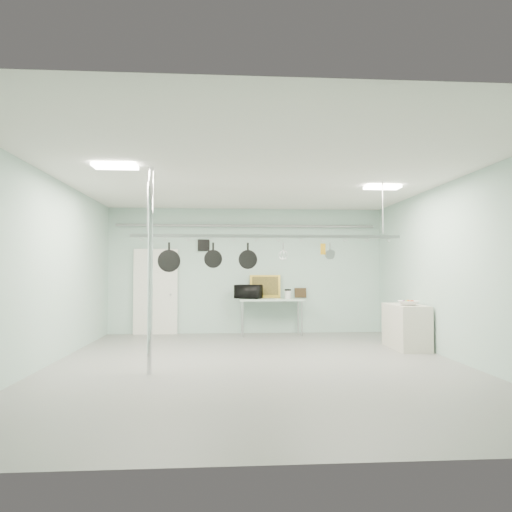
{
  "coord_description": "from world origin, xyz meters",
  "views": [
    {
      "loc": [
        -0.54,
        -7.73,
        1.57
      ],
      "look_at": [
        0.05,
        1.0,
        1.87
      ],
      "focal_mm": 32.0,
      "sensor_mm": 36.0,
      "label": 1
    }
  ],
  "objects": [
    {
      "name": "microwave",
      "position": [
        0.03,
        3.58,
        1.08
      ],
      "size": [
        0.73,
        0.63,
        0.34
      ],
      "primitive_type": "imported",
      "rotation": [
        0.0,
        0.0,
        2.74
      ],
      "color": "black",
      "rests_on": "prep_table"
    },
    {
      "name": "whisk",
      "position": [
        0.48,
        0.3,
        1.94
      ],
      "size": [
        0.21,
        0.21,
        0.29
      ],
      "primitive_type": null,
      "rotation": [
        0.0,
        0.0,
        0.24
      ],
      "color": "#A8A9AD",
      "rests_on": "pot_rack"
    },
    {
      "name": "saucepan",
      "position": [
        1.33,
        0.3,
        1.94
      ],
      "size": [
        0.18,
        0.12,
        0.29
      ],
      "primitive_type": null,
      "rotation": [
        0.0,
        0.0,
        -0.14
      ],
      "color": "silver",
      "rests_on": "pot_rack"
    },
    {
      "name": "ceiling",
      "position": [
        0.0,
        0.0,
        3.19
      ],
      "size": [
        7.0,
        8.0,
        0.02
      ],
      "primitive_type": "cube",
      "color": "silver",
      "rests_on": "back_wall"
    },
    {
      "name": "light_panel_right",
      "position": [
        2.4,
        0.6,
        3.16
      ],
      "size": [
        0.65,
        0.3,
        0.05
      ],
      "primitive_type": "cube",
      "color": "white",
      "rests_on": "ceiling"
    },
    {
      "name": "skillet_right",
      "position": [
        -0.15,
        0.3,
        1.86
      ],
      "size": [
        0.34,
        0.15,
        0.45
      ],
      "primitive_type": null,
      "rotation": [
        0.0,
        0.0,
        -0.28
      ],
      "color": "black",
      "rests_on": "pot_rack"
    },
    {
      "name": "painting_small",
      "position": [
        1.38,
        3.9,
        1.03
      ],
      "size": [
        0.3,
        0.09,
        0.25
      ],
      "primitive_type": "cube",
      "rotation": [
        -0.17,
        0.0,
        -0.01
      ],
      "color": "#2F2110",
      "rests_on": "prep_table"
    },
    {
      "name": "right_wall",
      "position": [
        3.49,
        0.0,
        1.6
      ],
      "size": [
        0.02,
        8.0,
        3.2
      ],
      "primitive_type": "cube",
      "color": "#A7C9BE",
      "rests_on": "floor"
    },
    {
      "name": "painting_large",
      "position": [
        0.47,
        3.9,
        1.2
      ],
      "size": [
        0.79,
        0.19,
        0.58
      ],
      "primitive_type": "cube",
      "rotation": [
        -0.14,
        0.0,
        -0.08
      ],
      "color": "gold",
      "rests_on": "prep_table"
    },
    {
      "name": "wall_vent",
      "position": [
        -1.1,
        3.97,
        2.25
      ],
      "size": [
        0.3,
        0.04,
        0.3
      ],
      "primitive_type": "cube",
      "color": "black",
      "rests_on": "back_wall"
    },
    {
      "name": "skillet_left",
      "position": [
        -1.52,
        0.3,
        1.83
      ],
      "size": [
        0.39,
        0.07,
        0.51
      ],
      "primitive_type": null,
      "rotation": [
        0.0,
        0.0,
        0.03
      ],
      "color": "black",
      "rests_on": "pot_rack"
    },
    {
      "name": "fruit_bowl",
      "position": [
        3.08,
        1.11,
        0.95
      ],
      "size": [
        0.45,
        0.45,
        0.1
      ],
      "primitive_type": "imported",
      "rotation": [
        0.0,
        0.0,
        -0.16
      ],
      "color": "silver",
      "rests_on": "side_cabinet"
    },
    {
      "name": "grater",
      "position": [
        1.2,
        0.3,
        1.98
      ],
      "size": [
        0.09,
        0.04,
        0.22
      ],
      "primitive_type": null,
      "rotation": [
        0.0,
        0.0,
        0.24
      ],
      "color": "#BE9216",
      "rests_on": "pot_rack"
    },
    {
      "name": "conduit_pipe",
      "position": [
        0.0,
        3.9,
        2.75
      ],
      "size": [
        6.6,
        0.07,
        0.07
      ],
      "primitive_type": "cylinder",
      "rotation": [
        0.0,
        1.57,
        0.0
      ],
      "color": "gray",
      "rests_on": "back_wall"
    },
    {
      "name": "back_wall",
      "position": [
        0.0,
        3.99,
        1.6
      ],
      "size": [
        7.0,
        0.02,
        3.2
      ],
      "primitive_type": "cube",
      "color": "#A7C9BE",
      "rests_on": "floor"
    },
    {
      "name": "fruit_cluster",
      "position": [
        3.08,
        1.11,
        0.99
      ],
      "size": [
        0.24,
        0.24,
        0.09
      ],
      "primitive_type": null,
      "color": "#AC2D0F",
      "rests_on": "fruit_bowl"
    },
    {
      "name": "pot_rack",
      "position": [
        0.2,
        0.3,
        2.23
      ],
      "size": [
        4.8,
        0.06,
        1.0
      ],
      "color": "#B7B7BC",
      "rests_on": "ceiling"
    },
    {
      "name": "chrome_pole",
      "position": [
        -1.7,
        -0.6,
        1.6
      ],
      "size": [
        0.08,
        0.08,
        3.2
      ],
      "primitive_type": "cylinder",
      "color": "silver",
      "rests_on": "floor"
    },
    {
      "name": "skillet_mid",
      "position": [
        -0.76,
        0.3,
        1.87
      ],
      "size": [
        0.32,
        0.1,
        0.42
      ],
      "primitive_type": null,
      "rotation": [
        0.0,
        0.0,
        -0.12
      ],
      "color": "black",
      "rests_on": "pot_rack"
    },
    {
      "name": "prep_table",
      "position": [
        0.6,
        3.6,
        0.83
      ],
      "size": [
        1.6,
        0.7,
        0.91
      ],
      "color": "#ADCBBC",
      "rests_on": "floor"
    },
    {
      "name": "light_panel_left",
      "position": [
        -2.2,
        -0.8,
        3.16
      ],
      "size": [
        0.65,
        0.3,
        0.05
      ],
      "primitive_type": "cube",
      "color": "white",
      "rests_on": "ceiling"
    },
    {
      "name": "side_cabinet",
      "position": [
        3.15,
        1.4,
        0.45
      ],
      "size": [
        0.6,
        1.2,
        0.9
      ],
      "primitive_type": "cube",
      "color": "beige",
      "rests_on": "floor"
    },
    {
      "name": "coffee_canister",
      "position": [
        1.0,
        3.47,
        1.0
      ],
      "size": [
        0.17,
        0.17,
        0.2
      ],
      "primitive_type": "cylinder",
      "rotation": [
        0.0,
        0.0,
        -0.14
      ],
      "color": "silver",
      "rests_on": "prep_table"
    },
    {
      "name": "door",
      "position": [
        -2.3,
        3.94,
        1.05
      ],
      "size": [
        1.1,
        0.1,
        2.2
      ],
      "primitive_type": "cube",
      "color": "silver",
      "rests_on": "floor"
    },
    {
      "name": "floor",
      "position": [
        0.0,
        0.0,
        0.0
      ],
      "size": [
        8.0,
        8.0,
        0.0
      ],
      "primitive_type": "plane",
      "color": "gray",
      "rests_on": "ground"
    }
  ]
}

